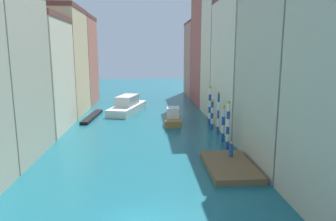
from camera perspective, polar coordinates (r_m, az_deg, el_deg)
name	(u,v)px	position (r m, az deg, el deg)	size (l,w,h in m)	color
ground_plane	(144,126)	(41.31, -4.55, -2.86)	(154.00, 154.00, 0.00)	#196070
building_left_2	(37,74)	(41.42, -23.13, 6.33)	(6.94, 10.35, 14.20)	beige
building_left_3	(61,61)	(51.74, -19.31, 8.63)	(6.94, 10.78, 16.64)	beige
building_left_4	(76,60)	(62.20, -16.70, 8.96)	(6.94, 10.40, 16.53)	#C6705B
building_right_1	(292,62)	(28.79, 22.01, 8.39)	(6.94, 10.91, 17.72)	#BCB299
building_right_2	(248,63)	(39.74, 14.55, 8.48)	(6.94, 11.92, 16.69)	beige
building_right_3	(227,47)	(49.63, 10.86, 11.52)	(6.94, 8.16, 21.06)	beige
building_right_4	(213,46)	(59.52, 8.36, 11.74)	(6.94, 11.92, 21.73)	#B25147
building_right_5	(202,59)	(71.18, 6.26, 9.46)	(6.94, 11.61, 16.46)	#C6705B
waterfront_dock	(229,166)	(26.75, 11.33, -10.07)	(3.88, 6.92, 0.51)	brown
person_on_dock	(231,150)	(28.10, 11.62, -7.12)	(0.36, 0.36, 1.40)	#234C93
mooring_pole_0	(228,124)	(31.45, 11.06, -2.54)	(0.37, 0.37, 5.00)	#1E479E
mooring_pole_1	(223,123)	(34.15, 10.20, -2.27)	(0.39, 0.39, 4.06)	#1E479E
mooring_pole_2	(218,113)	(36.87, 9.31, -0.45)	(0.27, 0.27, 5.14)	#1E479E
mooring_pole_3	(212,114)	(39.35, 8.16, -0.66)	(0.36, 0.36, 3.86)	#1E479E
mooring_pole_4	(210,105)	(41.75, 7.76, 1.03)	(0.39, 0.39, 5.31)	#1E479E
vaporetto_white	(127,106)	(51.08, -7.53, 0.87)	(6.18, 11.28, 2.75)	white
gondola_black	(92,116)	(47.54, -13.88, -1.09)	(1.79, 9.65, 0.42)	black
motorboat_0	(173,117)	(42.57, 0.95, -1.30)	(2.65, 6.20, 2.24)	olive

